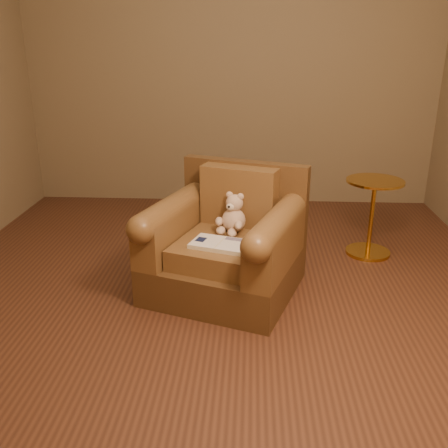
{
  "coord_description": "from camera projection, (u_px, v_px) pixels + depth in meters",
  "views": [
    {
      "loc": [
        0.21,
        -3.0,
        1.59
      ],
      "look_at": [
        0.05,
        -0.05,
        0.49
      ],
      "focal_mm": 40.0,
      "sensor_mm": 36.0,
      "label": 1
    }
  ],
  "objects": [
    {
      "name": "guidebook",
      "position": [
        220.0,
        244.0,
        3.08
      ],
      "size": [
        0.4,
        0.31,
        0.03
      ],
      "rotation": [
        0.0,
        0.0,
        -0.3
      ],
      "color": "beige",
      "rests_on": "armchair"
    },
    {
      "name": "teddy_bear",
      "position": [
        233.0,
        217.0,
        3.29
      ],
      "size": [
        0.2,
        0.23,
        0.27
      ],
      "rotation": [
        0.0,
        0.0,
        -0.47
      ],
      "color": "#D0AD92",
      "rests_on": "armchair"
    },
    {
      "name": "floor",
      "position": [
        218.0,
        289.0,
        3.37
      ],
      "size": [
        4.0,
        4.0,
        0.0
      ],
      "primitive_type": "plane",
      "color": "#522D1C",
      "rests_on": "ground"
    },
    {
      "name": "armchair",
      "position": [
        227.0,
        245.0,
        3.29
      ],
      "size": [
        1.13,
        1.1,
        0.81
      ],
      "rotation": [
        0.0,
        0.0,
        -0.33
      ],
      "color": "#55381C",
      "rests_on": "floor"
    },
    {
      "name": "room",
      "position": [
        216.0,
        15.0,
        2.77
      ],
      "size": [
        4.02,
        4.02,
        2.71
      ],
      "color": "#7C6A4C",
      "rests_on": "ground"
    },
    {
      "name": "side_table",
      "position": [
        372.0,
        215.0,
        3.83
      ],
      "size": [
        0.43,
        0.43,
        0.6
      ],
      "color": "gold",
      "rests_on": "floor"
    }
  ]
}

